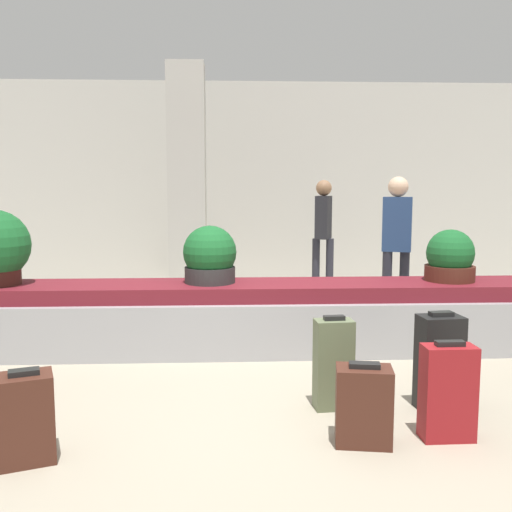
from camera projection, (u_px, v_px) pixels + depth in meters
The scene contains 13 objects.
ground_plane at pixel (266, 411), 3.85m from camera, with size 18.00×18.00×0.00m, color #9E937F.
back_wall at pixel (244, 181), 9.37m from camera, with size 18.00×0.06×3.20m.
carousel at pixel (256, 317), 5.30m from camera, with size 6.69×0.82×0.62m.
pillar at pixel (187, 180), 8.03m from camera, with size 0.52×0.52×3.20m.
suitcase_0 at pixel (439, 362), 3.84m from camera, with size 0.30×0.23×0.68m.
suitcase_1 at pixel (26, 418), 3.11m from camera, with size 0.35×0.31×0.52m.
suitcase_2 at pixel (448, 392), 3.39m from camera, with size 0.31×0.17×0.60m.
suitcase_3 at pixel (364, 405), 3.33m from camera, with size 0.35×0.26×0.49m.
suitcase_4 at pixel (333, 364), 3.87m from camera, with size 0.27×0.18×0.64m.
potted_plant_0 at pixel (210, 257), 5.25m from camera, with size 0.49×0.49×0.53m.
potted_plant_1 at pixel (450, 258), 5.36m from camera, with size 0.46×0.46×0.49m.
traveler_0 at pixel (323, 226), 8.14m from camera, with size 0.31×0.36×1.60m.
traveler_1 at pixel (397, 235), 6.46m from camera, with size 0.36×0.27×1.62m.
Camera 1 is at (-0.24, -3.69, 1.50)m, focal length 40.00 mm.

